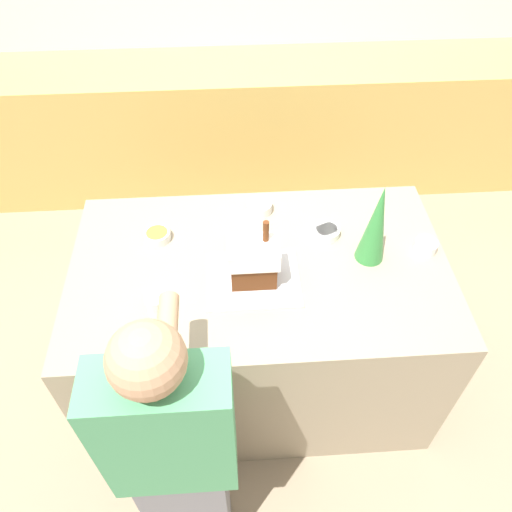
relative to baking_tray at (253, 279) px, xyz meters
The scene contains 12 objects.
ground_plane 0.91m from the baking_tray, 68.42° to the left, with size 12.00×12.00×0.00m, color gray.
back_cabinet_block 1.89m from the baking_tray, 89.01° to the left, with size 6.00×0.60×0.94m.
kitchen_island 0.46m from the baking_tray, 68.42° to the left, with size 1.63×0.97×0.90m.
baking_tray is the anchor object (origin of this frame).
gingerbread_house 0.11m from the baking_tray, 24.08° to the left, with size 0.20×0.14×0.30m.
decorative_tree 0.55m from the baking_tray, 11.28° to the left, with size 0.12×0.12×0.39m.
candy_bowl_behind_tray 0.43m from the baking_tray, 82.83° to the left, with size 0.12×0.12×0.05m.
candy_bowl_far_right 0.49m from the baking_tray, 146.76° to the left, with size 0.12×0.12×0.04m.
candy_bowl_center_rear 0.43m from the baking_tray, 35.57° to the left, with size 0.12×0.12×0.04m.
candy_bowl_near_tray_right 0.77m from the baking_tray, ahead, with size 0.10×0.10×0.05m.
mug 0.41m from the baking_tray, 160.95° to the right, with size 0.09×0.09×0.09m.
person 0.75m from the baking_tray, 113.81° to the right, with size 0.40×0.50×1.54m.
Camera 1 is at (-0.11, -1.42, 2.49)m, focal length 35.00 mm.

